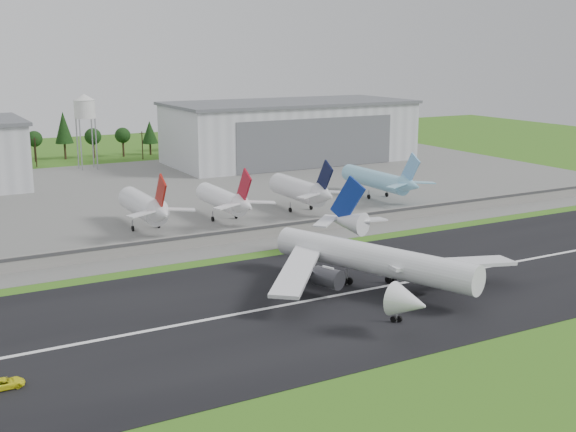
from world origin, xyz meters
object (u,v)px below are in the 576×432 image
main_airliner (373,266)px  parked_jet_red_b (226,200)px  ground_vehicle (5,383)px  parked_jet_navy (303,190)px  parked_jet_skyblue (381,180)px  parked_jet_red_a (147,207)px

main_airliner → parked_jet_red_b: main_airliner is taller
main_airliner → ground_vehicle: main_airliner is taller
ground_vehicle → parked_jet_red_b: (67.78, 77.42, 5.19)m
ground_vehicle → parked_jet_navy: parked_jet_navy is taller
main_airliner → parked_jet_skyblue: bearing=-148.7°
ground_vehicle → parked_jet_navy: (91.99, 77.48, 5.57)m
parked_jet_red_a → parked_jet_red_b: bearing=-0.1°
main_airliner → parked_jet_skyblue: 89.74m
parked_jet_red_a → main_airliner: bearing=-70.3°
ground_vehicle → parked_jet_navy: 120.40m
parked_jet_red_a → ground_vehicle: bearing=-120.4°
parked_jet_red_b → parked_jet_navy: (24.21, 0.06, 0.39)m
main_airliner → parked_jet_skyblue: main_airliner is taller
ground_vehicle → parked_jet_navy: size_ratio=0.17×
main_airliner → parked_jet_red_a: bearing=-92.3°
ground_vehicle → parked_jet_skyblue: 148.17m
parked_jet_skyblue → main_airliner: bearing=-126.7°
parked_jet_red_b → parked_jet_skyblue: parked_jet_skyblue is taller
main_airliner → ground_vehicle: 70.30m
main_airliner → parked_jet_navy: size_ratio=1.83×
parked_jet_red_a → parked_jet_red_b: (22.39, -0.05, -0.37)m
parked_jet_red_b → ground_vehicle: bearing=-131.2°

